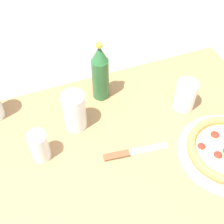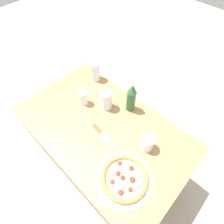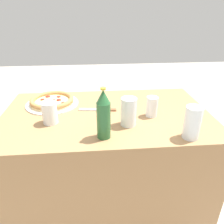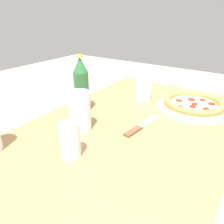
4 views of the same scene
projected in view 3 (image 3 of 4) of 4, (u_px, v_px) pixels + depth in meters
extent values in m
plane|color=#A89E8E|center=(107.00, 200.00, 1.58)|extent=(8.00, 8.00, 0.00)
cube|color=#997047|center=(107.00, 161.00, 1.42)|extent=(1.19, 0.72, 0.71)
cylinder|color=white|center=(52.00, 104.00, 1.37)|extent=(0.32, 0.32, 0.01)
cylinder|color=#E5C689|center=(52.00, 102.00, 1.37)|extent=(0.27, 0.27, 0.01)
cylinder|color=#EACC7F|center=(52.00, 101.00, 1.36)|extent=(0.24, 0.24, 0.00)
torus|color=#AD7A42|center=(52.00, 100.00, 1.36)|extent=(0.27, 0.27, 0.03)
ellipsoid|color=maroon|center=(42.00, 99.00, 1.38)|extent=(0.03, 0.03, 0.01)
ellipsoid|color=maroon|center=(59.00, 100.00, 1.37)|extent=(0.03, 0.03, 0.01)
ellipsoid|color=maroon|center=(63.00, 103.00, 1.33)|extent=(0.03, 0.03, 0.01)
ellipsoid|color=maroon|center=(45.00, 102.00, 1.34)|extent=(0.03, 0.03, 0.01)
ellipsoid|color=maroon|center=(48.00, 96.00, 1.42)|extent=(0.03, 0.03, 0.01)
ellipsoid|color=maroon|center=(51.00, 105.00, 1.30)|extent=(0.03, 0.03, 0.01)
ellipsoid|color=maroon|center=(59.00, 97.00, 1.42)|extent=(0.03, 0.03, 0.01)
ellipsoid|color=maroon|center=(53.00, 100.00, 1.37)|extent=(0.03, 0.03, 0.01)
cylinder|color=white|center=(152.00, 107.00, 1.21)|extent=(0.06, 0.06, 0.11)
cylinder|color=#935123|center=(152.00, 110.00, 1.22)|extent=(0.05, 0.05, 0.07)
cylinder|color=white|center=(129.00, 112.00, 1.11)|extent=(0.08, 0.08, 0.15)
cylinder|color=#F4A323|center=(128.00, 118.00, 1.12)|extent=(0.07, 0.07, 0.07)
cylinder|color=white|center=(192.00, 123.00, 1.00)|extent=(0.08, 0.08, 0.16)
cylinder|color=maroon|center=(191.00, 127.00, 1.01)|extent=(0.06, 0.06, 0.10)
cylinder|color=white|center=(50.00, 113.00, 1.13)|extent=(0.08, 0.08, 0.12)
cylinder|color=silver|center=(50.00, 116.00, 1.14)|extent=(0.07, 0.07, 0.07)
cylinder|color=#286033|center=(104.00, 120.00, 1.00)|extent=(0.06, 0.06, 0.18)
cone|color=#286033|center=(103.00, 96.00, 0.94)|extent=(0.06, 0.06, 0.06)
cylinder|color=gold|center=(103.00, 89.00, 0.93)|extent=(0.02, 0.02, 0.01)
cube|color=brown|center=(109.00, 110.00, 1.29)|extent=(0.09, 0.04, 0.01)
cube|color=silver|center=(90.00, 110.00, 1.30)|extent=(0.13, 0.04, 0.01)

